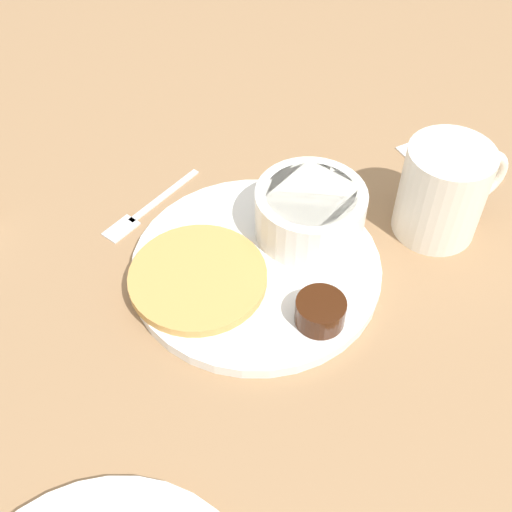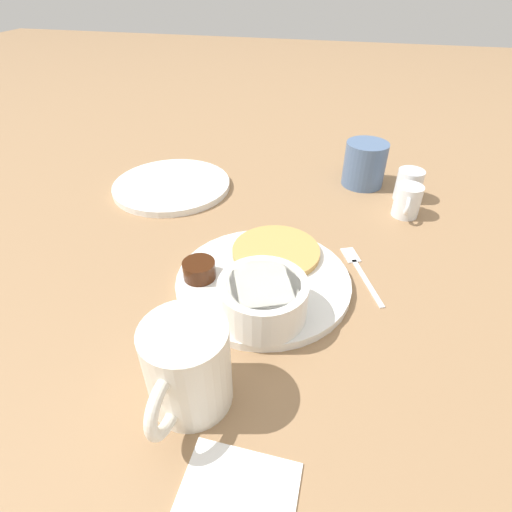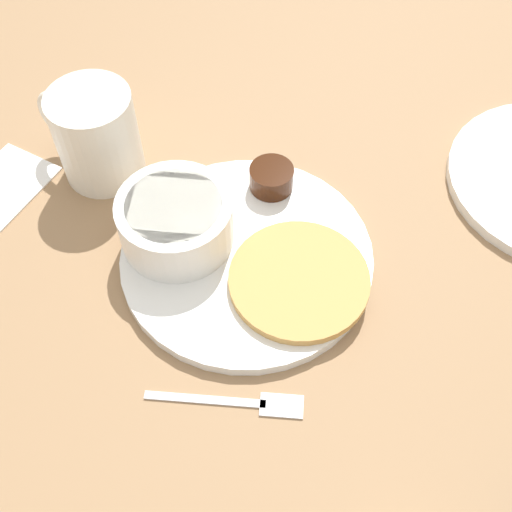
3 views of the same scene
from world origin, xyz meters
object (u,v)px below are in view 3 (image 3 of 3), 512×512
plate (247,257)px  fork (243,402)px  bowl (176,220)px  coffee_mug (95,135)px

plate → fork: bearing=-152.3°
bowl → fork: bowl is taller
plate → bowl: bearing=102.1°
fork → plate: bearing=27.7°
plate → bowl: size_ratio=2.22×
bowl → coffee_mug: 0.13m
plate → coffee_mug: size_ratio=2.03×
bowl → fork: 0.18m
coffee_mug → fork: 0.30m
bowl → fork: bearing=-130.2°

